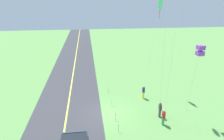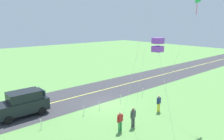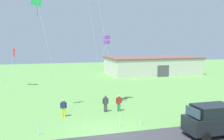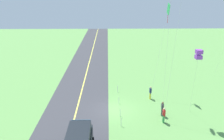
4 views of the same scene
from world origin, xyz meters
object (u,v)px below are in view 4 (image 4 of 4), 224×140
object	(u,v)px
person_adult_near	(150,92)
person_adult_companion	(162,108)
kite_green_far	(199,55)
kite_red_low	(168,11)
person_child_watcher	(164,115)

from	to	relation	value
person_adult_near	person_adult_companion	xyz separation A→B (m)	(3.99, 0.52, 0.00)
kite_green_far	person_adult_near	bearing A→B (deg)	-146.16
person_adult_near	kite_red_low	world-z (taller)	kite_red_low
kite_green_far	person_adult_companion	bearing A→B (deg)	-107.24
kite_red_low	kite_green_far	size ratio (longest dim) A/B	1.53
person_adult_companion	kite_red_low	bearing A→B (deg)	-145.31
kite_red_low	person_adult_near	bearing A→B (deg)	-44.33
kite_red_low	kite_green_far	world-z (taller)	kite_red_low
kite_red_low	kite_green_far	distance (m)	7.69
person_adult_near	person_adult_companion	bearing A→B (deg)	-174.71
person_adult_companion	person_child_watcher	xyz separation A→B (m)	(1.27, -0.15, 0.00)
person_adult_near	kite_green_far	distance (m)	8.33
person_adult_near	person_child_watcher	world-z (taller)	same
person_adult_companion	kite_red_low	xyz separation A→B (m)	(-5.92, 1.37, 9.36)
person_adult_companion	person_child_watcher	distance (m)	1.28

